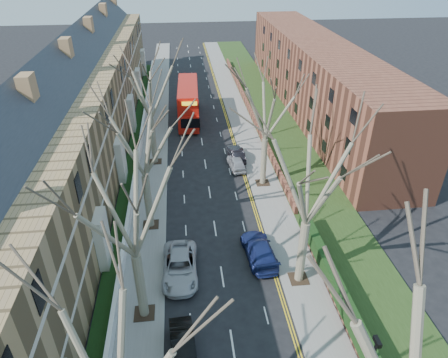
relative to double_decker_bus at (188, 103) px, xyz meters
name	(u,v)px	position (x,y,z in m)	size (l,w,h in m)	color
pavement_left	(156,125)	(-4.67, -1.63, -2.39)	(3.00, 102.00, 0.12)	slate
pavement_right	(241,121)	(7.33, -1.63, -2.39)	(3.00, 102.00, 0.12)	slate
terrace_left	(81,111)	(-12.31, -9.63, 3.08)	(9.70, 78.00, 13.60)	#97794D
flats_right	(315,76)	(18.80, 2.37, 2.53)	(13.97, 54.00, 10.00)	brown
wall_hedge_right	(358,334)	(9.03, -38.63, -1.33)	(0.70, 24.00, 1.80)	brown
front_wall_left	(140,147)	(-6.32, -9.63, -1.83)	(0.30, 78.00, 1.00)	white
grass_verge_right	(272,119)	(11.83, -1.63, -2.30)	(6.00, 102.00, 0.06)	#1F3312
tree_left_mid	(127,199)	(-4.37, -34.63, 7.10)	(10.50, 10.50, 14.71)	#766E54
tree_left_far	(140,132)	(-4.37, -24.63, 6.79)	(10.15, 10.15, 14.22)	#766E54
tree_left_dist	(147,82)	(-4.37, -12.63, 7.10)	(10.50, 10.50, 14.71)	#766E54
tree_right_mid	(313,171)	(7.03, -32.63, 7.10)	(10.50, 10.50, 14.71)	#766E54
tree_right_far	(267,100)	(7.03, -18.63, 6.79)	(10.15, 10.15, 14.22)	#766E54
double_decker_bus	(188,103)	(0.00, 0.00, 0.00)	(3.35, 12.06, 4.97)	#A9140C
car_left_mid	(183,347)	(-1.78, -37.96, -1.76)	(1.46, 4.19, 1.38)	black
car_left_far	(180,266)	(-1.83, -31.01, -1.66)	(2.64, 5.72, 1.59)	#AFAEB4
car_right_near	(259,250)	(4.52, -29.80, -1.67)	(2.18, 5.37, 1.56)	navy
car_right_mid	(236,163)	(4.75, -14.96, -1.77)	(1.62, 4.04, 1.38)	#9798A0
car_right_far	(236,154)	(5.03, -12.76, -1.75)	(1.49, 4.27, 1.41)	black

